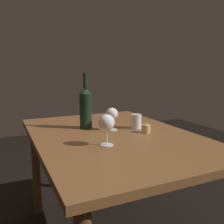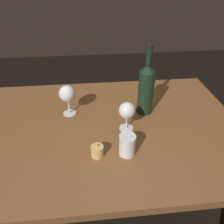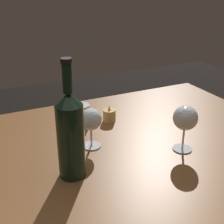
{
  "view_description": "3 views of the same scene",
  "coord_description": "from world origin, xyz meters",
  "views": [
    {
      "loc": [
        1.3,
        -0.6,
        1.13
      ],
      "look_at": [
        -0.02,
        0.0,
        0.87
      ],
      "focal_mm": 40.0,
      "sensor_mm": 36.0,
      "label": 1
    },
    {
      "loc": [
        0.06,
        0.85,
        1.4
      ],
      "look_at": [
        -0.03,
        -0.01,
        0.81
      ],
      "focal_mm": 35.74,
      "sensor_mm": 36.0,
      "label": 2
    },
    {
      "loc": [
        -0.44,
        -0.85,
        1.29
      ],
      "look_at": [
        -0.01,
        0.04,
        0.85
      ],
      "focal_mm": 50.16,
      "sensor_mm": 36.0,
      "label": 3
    }
  ],
  "objects": [
    {
      "name": "ground_plane",
      "position": [
        0.0,
        0.0,
        0.0
      ],
      "size": [
        6.0,
        6.0,
        0.0
      ],
      "primitive_type": "plane",
      "color": "black"
    },
    {
      "name": "dining_table",
      "position": [
        0.0,
        0.0,
        0.65
      ],
      "size": [
        1.3,
        0.9,
        0.74
      ],
      "color": "brown",
      "rests_on": "ground"
    },
    {
      "name": "wine_glass_left",
      "position": [
        0.18,
        -0.12,
        0.85
      ],
      "size": [
        0.08,
        0.08,
        0.16
      ],
      "color": "white",
      "rests_on": "dining_table"
    },
    {
      "name": "wine_glass_right",
      "position": [
        -0.09,
        0.03,
        0.84
      ],
      "size": [
        0.08,
        0.08,
        0.14
      ],
      "color": "white",
      "rests_on": "dining_table"
    },
    {
      "name": "wine_bottle",
      "position": [
        -0.21,
        -0.1,
        0.88
      ],
      "size": [
        0.08,
        0.08,
        0.35
      ],
      "color": "black",
      "rests_on": "dining_table"
    },
    {
      "name": "water_tumbler",
      "position": [
        -0.07,
        0.2,
        0.78
      ],
      "size": [
        0.07,
        0.07,
        0.09
      ],
      "color": "white",
      "rests_on": "dining_table"
    },
    {
      "name": "votive_candle",
      "position": [
        0.05,
        0.2,
        0.76
      ],
      "size": [
        0.05,
        0.05,
        0.07
      ],
      "color": "#DBB266",
      "rests_on": "dining_table"
    }
  ]
}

